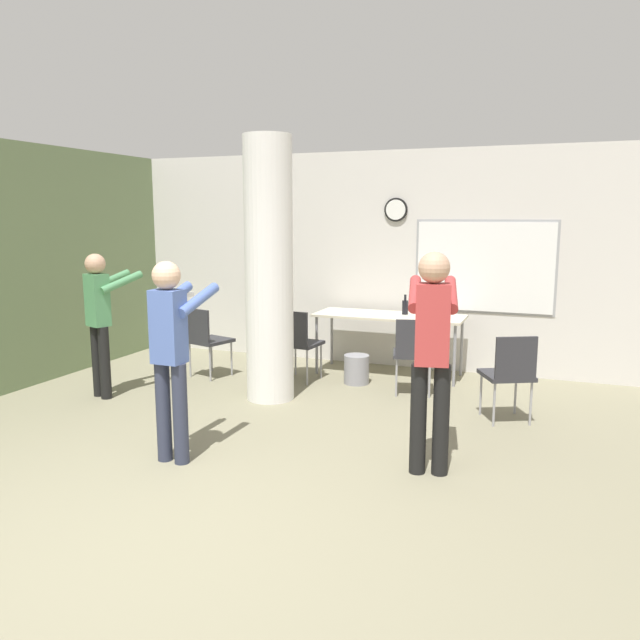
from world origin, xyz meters
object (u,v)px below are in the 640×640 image
at_px(chair_near_pillar, 206,337).
at_px(person_playing_side, 432,345).
at_px(folding_table, 389,319).
at_px(chair_table_left, 298,340).
at_px(bottle_on_table, 405,307).
at_px(person_playing_front, 171,345).
at_px(person_watching_back, 100,314).
at_px(chair_table_right, 413,350).
at_px(chair_mid_room, 510,371).

relative_size(chair_near_pillar, person_playing_side, 0.51).
bearing_deg(folding_table, chair_near_pillar, -155.49).
bearing_deg(chair_table_left, chair_near_pillar, -168.04).
bearing_deg(bottle_on_table, chair_near_pillar, -155.29).
distance_m(bottle_on_table, chair_near_pillar, 2.49).
relative_size(person_playing_front, person_watching_back, 1.03).
height_order(folding_table, chair_table_left, chair_table_left).
relative_size(chair_table_right, person_playing_front, 0.53).
bearing_deg(person_playing_side, chair_table_left, 133.33).
bearing_deg(person_watching_back, chair_table_right, 22.31).
distance_m(folding_table, chair_mid_room, 2.08).
bearing_deg(chair_mid_room, person_playing_front, -141.45).
xyz_separation_m(chair_table_right, person_playing_side, (0.59, -2.05, 0.50)).
distance_m(chair_table_right, person_playing_front, 2.95).
xyz_separation_m(person_playing_side, person_watching_back, (-3.75, 0.76, -0.08)).
distance_m(folding_table, chair_table_right, 0.93).
bearing_deg(chair_near_pillar, person_playing_side, -31.06).
xyz_separation_m(bottle_on_table, chair_table_left, (-1.11, -0.79, -0.35)).
xyz_separation_m(folding_table, person_watching_back, (-2.68, -2.07, 0.21)).
relative_size(chair_mid_room, person_playing_front, 0.53).
relative_size(bottle_on_table, chair_mid_room, 0.28).
bearing_deg(person_playing_side, person_playing_front, -165.52).
relative_size(chair_mid_room, chair_near_pillar, 1.00).
bearing_deg(bottle_on_table, person_playing_front, -107.55).
bearing_deg(person_watching_back, bottle_on_table, 37.10).
bearing_deg(person_playing_front, person_watching_back, 144.41).
height_order(chair_near_pillar, person_playing_side, person_playing_side).
bearing_deg(person_playing_front, chair_table_left, 90.58).
relative_size(chair_table_right, person_watching_back, 0.55).
distance_m(chair_mid_room, person_watching_back, 4.31).
height_order(bottle_on_table, person_playing_side, person_playing_side).
xyz_separation_m(chair_near_pillar, person_playing_side, (3.13, -1.89, 0.50)).
xyz_separation_m(bottle_on_table, chair_table_right, (0.31, -0.86, -0.35)).
height_order(chair_mid_room, person_watching_back, person_watching_back).
bearing_deg(chair_table_left, chair_table_right, -2.85).
xyz_separation_m(folding_table, bottle_on_table, (0.18, 0.09, 0.15)).
height_order(chair_table_right, chair_table_left, same).
relative_size(chair_table_left, chair_near_pillar, 1.00).
bearing_deg(chair_near_pillar, chair_table_right, 3.78).
bearing_deg(chair_table_right, chair_table_left, 177.15).
distance_m(folding_table, person_watching_back, 3.39).
distance_m(chair_table_right, chair_near_pillar, 2.55).
bearing_deg(chair_mid_room, chair_near_pillar, 173.10).
bearing_deg(person_playing_side, chair_table_right, 105.96).
bearing_deg(person_playing_front, chair_table_right, 61.54).
distance_m(bottle_on_table, chair_table_left, 1.41).
distance_m(chair_table_left, person_watching_back, 2.26).
distance_m(chair_near_pillar, person_watching_back, 1.35).
distance_m(folding_table, bottle_on_table, 0.25).
xyz_separation_m(folding_table, chair_table_right, (0.48, -0.77, -0.20)).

